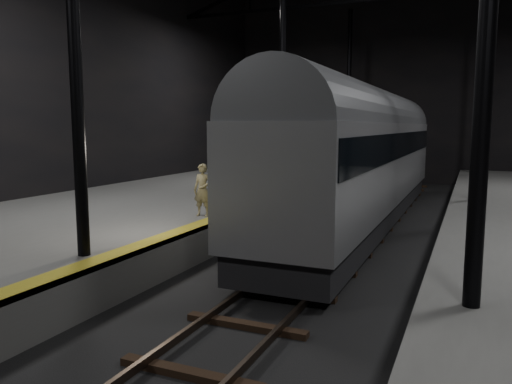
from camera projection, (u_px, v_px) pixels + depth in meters
The scene contains 6 objects.
ground at pixel (310, 271), 12.90m from camera, with size 44.00×44.00×0.00m, color black.
platform_left at pixel (84, 229), 15.81m from camera, with size 9.00×43.80×1.00m, color #575754.
tactile_strip at pixel (201, 224), 14.06m from camera, with size 0.50×43.80×0.01m, color olive.
track at pixel (310, 269), 12.89m from camera, with size 2.40×43.00×0.24m.
train at pixel (365, 151), 18.48m from camera, with size 2.84×18.94×5.06m.
woman at pixel (203, 190), 15.18m from camera, with size 0.59×0.38×1.61m, color #8B8055.
Camera 1 is at (3.71, -12.04, 3.73)m, focal length 35.00 mm.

